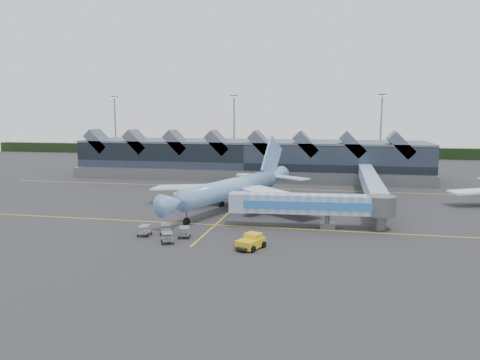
% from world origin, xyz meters
% --- Properties ---
extents(ground, '(260.00, 260.00, 0.00)m').
position_xyz_m(ground, '(0.00, 0.00, 0.00)').
color(ground, '#2D2D30').
rests_on(ground, ground).
extents(taxi_stripes, '(120.00, 60.00, 0.01)m').
position_xyz_m(taxi_stripes, '(0.00, 10.00, 0.01)').
color(taxi_stripes, gold).
rests_on(taxi_stripes, ground).
extents(tree_line_far, '(260.00, 4.00, 4.00)m').
position_xyz_m(tree_line_far, '(0.00, 110.00, 2.00)').
color(tree_line_far, black).
rests_on(tree_line_far, ground).
extents(terminal, '(90.00, 22.25, 12.52)m').
position_xyz_m(terminal, '(-5.07, 47.35, 4.88)').
color(terminal, black).
rests_on(terminal, ground).
extents(light_masts, '(132.40, 42.56, 22.45)m').
position_xyz_m(light_masts, '(21.00, 62.80, 12.49)').
color(light_masts, gray).
rests_on(light_masts, ground).
extents(main_airliner, '(32.29, 38.04, 12.55)m').
position_xyz_m(main_airliner, '(0.20, 5.14, 3.69)').
color(main_airliner, '#6997D4').
rests_on(main_airliner, ground).
extents(jet_bridge, '(23.86, 5.15, 5.02)m').
position_xyz_m(jet_bridge, '(15.39, -6.63, 3.38)').
color(jet_bridge, '#7D99D0').
rests_on(jet_bridge, ground).
extents(fuel_truck, '(3.71, 8.60, 2.86)m').
position_xyz_m(fuel_truck, '(-10.33, 6.96, 1.60)').
color(fuel_truck, black).
rests_on(fuel_truck, ground).
extents(pushback_tug, '(3.66, 4.52, 1.82)m').
position_xyz_m(pushback_tug, '(7.49, -19.08, 0.82)').
color(pushback_tug, gold).
rests_on(pushback_tug, ground).
extents(baggage_carts, '(7.17, 6.72, 1.43)m').
position_xyz_m(baggage_carts, '(-4.64, -16.42, 0.80)').
color(baggage_carts, gray).
rests_on(baggage_carts, ground).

